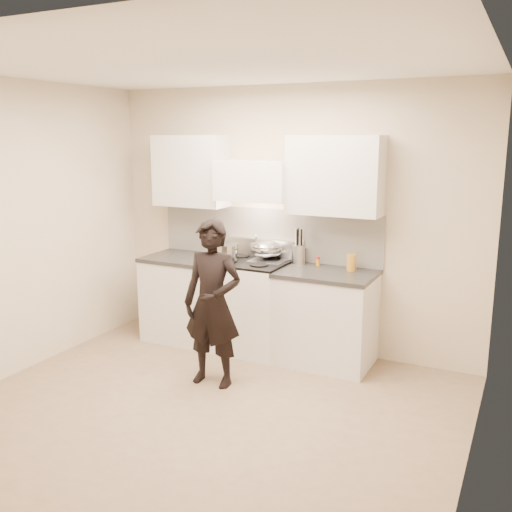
# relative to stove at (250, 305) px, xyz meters

# --- Properties ---
(ground_plane) EXTENTS (4.00, 4.00, 0.00)m
(ground_plane) POSITION_rel_stove_xyz_m (0.30, -1.42, -0.47)
(ground_plane) COLOR #8A735B
(room_shell) EXTENTS (4.04, 3.54, 2.70)m
(room_shell) POSITION_rel_stove_xyz_m (0.24, -1.05, 1.12)
(room_shell) COLOR beige
(room_shell) RESTS_ON ground
(stove) EXTENTS (0.76, 0.65, 0.96)m
(stove) POSITION_rel_stove_xyz_m (0.00, 0.00, 0.00)
(stove) COLOR white
(stove) RESTS_ON ground
(counter_right) EXTENTS (0.92, 0.67, 0.92)m
(counter_right) POSITION_rel_stove_xyz_m (0.83, 0.00, -0.01)
(counter_right) COLOR silver
(counter_right) RESTS_ON ground
(counter_left) EXTENTS (0.82, 0.67, 0.92)m
(counter_left) POSITION_rel_stove_xyz_m (-0.78, 0.00, -0.01)
(counter_left) COLOR silver
(counter_left) RESTS_ON ground
(wok) EXTENTS (0.35, 0.43, 0.28)m
(wok) POSITION_rel_stove_xyz_m (0.12, 0.14, 0.58)
(wok) COLOR #AFAFAF
(wok) RESTS_ON stove
(stock_pot) EXTENTS (0.35, 0.33, 0.17)m
(stock_pot) POSITION_rel_stove_xyz_m (-0.20, -0.14, 0.57)
(stock_pot) COLOR #AFAFAF
(stock_pot) RESTS_ON stove
(utensil_crock) EXTENTS (0.13, 0.13, 0.36)m
(utensil_crock) POSITION_rel_stove_xyz_m (0.45, 0.21, 0.56)
(utensil_crock) COLOR silver
(utensil_crock) RESTS_ON counter_right
(spice_jar) EXTENTS (0.04, 0.04, 0.09)m
(spice_jar) POSITION_rel_stove_xyz_m (0.66, 0.21, 0.49)
(spice_jar) COLOR orange
(spice_jar) RESTS_ON counter_right
(oil_glass) EXTENTS (0.09, 0.09, 0.16)m
(oil_glass) POSITION_rel_stove_xyz_m (1.03, 0.14, 0.53)
(oil_glass) COLOR #AD7A24
(oil_glass) RESTS_ON counter_right
(person) EXTENTS (0.57, 0.39, 1.50)m
(person) POSITION_rel_stove_xyz_m (0.09, -0.90, 0.27)
(person) COLOR black
(person) RESTS_ON ground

